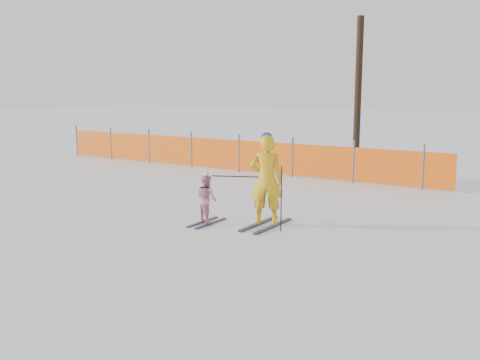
{
  "coord_description": "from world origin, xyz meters",
  "views": [
    {
      "loc": [
        5.5,
        -8.03,
        2.74
      ],
      "look_at": [
        0.0,
        0.5,
        1.0
      ],
      "focal_mm": 40.0,
      "sensor_mm": 36.0,
      "label": 1
    }
  ],
  "objects": [
    {
      "name": "ground",
      "position": [
        0.0,
        0.0,
        0.0
      ],
      "size": [
        120.0,
        120.0,
        0.0
      ],
      "primitive_type": "plane",
      "color": "white",
      "rests_on": "ground"
    },
    {
      "name": "ski_poles",
      "position": [
        0.27,
        0.86,
        0.79
      ],
      "size": [
        1.48,
        0.41,
        1.28
      ],
      "color": "black",
      "rests_on": "ground"
    },
    {
      "name": "adult",
      "position": [
        0.25,
        1.07,
        0.95
      ],
      "size": [
        0.78,
        1.42,
        1.9
      ],
      "color": "black",
      "rests_on": "ground"
    },
    {
      "name": "safety_fence",
      "position": [
        -4.72,
        6.82,
        0.56
      ],
      "size": [
        14.89,
        0.06,
        1.25
      ],
      "color": "#595960",
      "rests_on": "ground"
    },
    {
      "name": "child",
      "position": [
        -0.87,
        0.59,
        0.53
      ],
      "size": [
        0.59,
        1.03,
        1.17
      ],
      "color": "black",
      "rests_on": "ground"
    }
  ]
}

